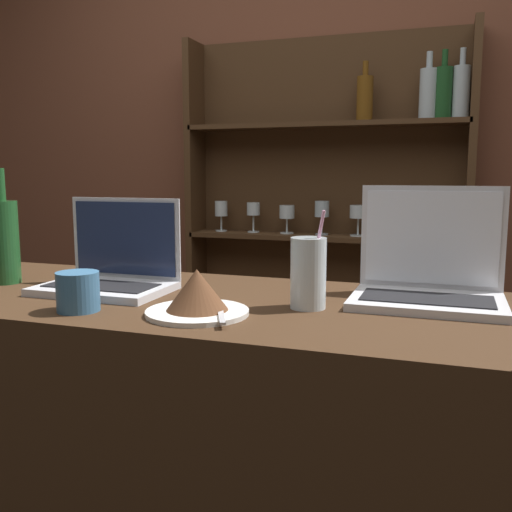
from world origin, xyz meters
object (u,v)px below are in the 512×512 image
Objects in this scene: laptop_far at (429,276)px; laptop_near at (112,269)px; wine_bottle_green at (3,240)px; coffee_cup at (78,292)px; water_glass at (308,273)px; cake_plate at (197,295)px.

laptop_near is at bearing -171.48° from laptop_far.
laptop_far is 1.07m from wine_bottle_green.
laptop_far reaches higher than coffee_cup.
laptop_far is 1.08× the size of wine_bottle_green.
laptop_near is at bearing 3.18° from wine_bottle_green.
laptop_far is 1.54× the size of water_glass.
wine_bottle_green is at bearing 152.02° from coffee_cup.
wine_bottle_green reaches higher than coffee_cup.
laptop_near is 0.22m from coffee_cup.
water_glass reaches higher than cake_plate.
laptop_far is at bearing 8.52° from laptop_near.
coffee_cup is (-0.69, -0.33, -0.02)m from laptop_far.
wine_bottle_green is (-1.06, -0.13, 0.06)m from laptop_far.
coffee_cup is at bearing -27.98° from wine_bottle_green.
wine_bottle_green is 0.43m from coffee_cup.
cake_plate is at bearing -146.82° from water_glass.
coffee_cup is at bearing -157.86° from water_glass.
laptop_far is 3.64× the size of coffee_cup.
laptop_near is 1.47× the size of water_glass.
cake_plate is 0.24m from water_glass.
laptop_far is 0.76m from coffee_cup.
laptop_far is at bearing 31.98° from cake_plate.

